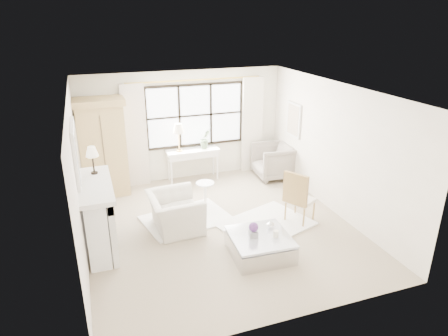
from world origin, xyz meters
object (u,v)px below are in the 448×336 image
Objects in this scene: armoire at (103,147)px; console_table at (193,165)px; coffee_table at (260,246)px; club_armchair at (175,212)px.

armoire is 2.25m from console_table.
armoire is 1.71× the size of console_table.
armoire is at bearing 126.38° from coffee_table.
armoire is 4.32m from coffee_table.
console_table is at bearing 3.45° from armoire.
coffee_table is at bearing -57.18° from armoire.
console_table is (2.12, 0.15, -0.74)m from armoire.
club_armchair reaches higher than coffee_table.
club_armchair is at bearing -62.53° from armoire.
armoire is at bearing 26.18° from club_armchair.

